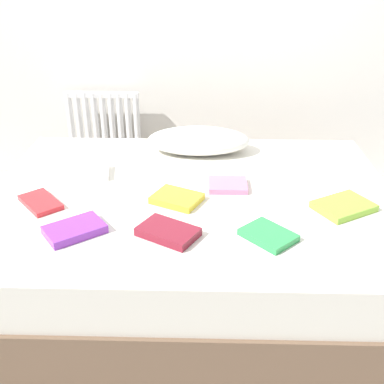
{
  "coord_description": "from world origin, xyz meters",
  "views": [
    {
      "loc": [
        0.06,
        -1.99,
        1.54
      ],
      "look_at": [
        0.0,
        0.05,
        0.48
      ],
      "focal_mm": 43.45,
      "sensor_mm": 36.0,
      "label": 1
    }
  ],
  "objects_px": {
    "textbook_pink": "(228,185)",
    "textbook_green": "(268,235)",
    "textbook_white": "(89,173)",
    "textbook_yellow": "(177,198)",
    "textbook_red": "(40,202)",
    "radiator": "(105,129)",
    "textbook_lime": "(344,206)",
    "bed": "(192,237)",
    "textbook_purple": "(75,229)",
    "pillow": "(198,141)",
    "textbook_maroon": "(168,232)"
  },
  "relations": [
    {
      "from": "textbook_pink",
      "to": "textbook_yellow",
      "type": "height_order",
      "value": "textbook_yellow"
    },
    {
      "from": "textbook_lime",
      "to": "pillow",
      "type": "bearing_deg",
      "value": 105.46
    },
    {
      "from": "textbook_purple",
      "to": "textbook_green",
      "type": "distance_m",
      "value": 0.8
    },
    {
      "from": "textbook_pink",
      "to": "textbook_green",
      "type": "height_order",
      "value": "same"
    },
    {
      "from": "textbook_maroon",
      "to": "textbook_pink",
      "type": "xyz_separation_m",
      "value": [
        0.26,
        0.44,
        -0.0
      ]
    },
    {
      "from": "textbook_pink",
      "to": "textbook_red",
      "type": "height_order",
      "value": "textbook_pink"
    },
    {
      "from": "textbook_white",
      "to": "textbook_purple",
      "type": "height_order",
      "value": "textbook_purple"
    },
    {
      "from": "bed",
      "to": "textbook_purple",
      "type": "xyz_separation_m",
      "value": [
        -0.48,
        -0.37,
        0.27
      ]
    },
    {
      "from": "textbook_purple",
      "to": "textbook_yellow",
      "type": "height_order",
      "value": "textbook_purple"
    },
    {
      "from": "bed",
      "to": "textbook_lime",
      "type": "height_order",
      "value": "textbook_lime"
    },
    {
      "from": "textbook_green",
      "to": "textbook_yellow",
      "type": "xyz_separation_m",
      "value": [
        -0.39,
        0.3,
        0.0
      ]
    },
    {
      "from": "radiator",
      "to": "textbook_maroon",
      "type": "height_order",
      "value": "radiator"
    },
    {
      "from": "radiator",
      "to": "textbook_pink",
      "type": "xyz_separation_m",
      "value": [
        0.85,
        -1.14,
        0.12
      ]
    },
    {
      "from": "textbook_pink",
      "to": "textbook_red",
      "type": "bearing_deg",
      "value": -167.14
    },
    {
      "from": "pillow",
      "to": "textbook_pink",
      "type": "height_order",
      "value": "pillow"
    },
    {
      "from": "pillow",
      "to": "textbook_maroon",
      "type": "xyz_separation_m",
      "value": [
        -0.11,
        -0.89,
        -0.06
      ]
    },
    {
      "from": "radiator",
      "to": "textbook_white",
      "type": "height_order",
      "value": "radiator"
    },
    {
      "from": "textbook_pink",
      "to": "textbook_green",
      "type": "relative_size",
      "value": 0.92
    },
    {
      "from": "textbook_pink",
      "to": "textbook_red",
      "type": "distance_m",
      "value": 0.89
    },
    {
      "from": "bed",
      "to": "textbook_red",
      "type": "xyz_separation_m",
      "value": [
        -0.7,
        -0.13,
        0.26
      ]
    },
    {
      "from": "textbook_purple",
      "to": "textbook_green",
      "type": "xyz_separation_m",
      "value": [
        0.8,
        -0.02,
        -0.0
      ]
    },
    {
      "from": "radiator",
      "to": "textbook_yellow",
      "type": "relative_size",
      "value": 2.54
    },
    {
      "from": "textbook_maroon",
      "to": "textbook_yellow",
      "type": "relative_size",
      "value": 1.11
    },
    {
      "from": "textbook_purple",
      "to": "textbook_green",
      "type": "height_order",
      "value": "textbook_purple"
    },
    {
      "from": "bed",
      "to": "textbook_maroon",
      "type": "bearing_deg",
      "value": -102.89
    },
    {
      "from": "textbook_maroon",
      "to": "textbook_yellow",
      "type": "height_order",
      "value": "textbook_maroon"
    },
    {
      "from": "textbook_yellow",
      "to": "bed",
      "type": "bearing_deg",
      "value": 77.92
    },
    {
      "from": "textbook_lime",
      "to": "textbook_green",
      "type": "distance_m",
      "value": 0.44
    },
    {
      "from": "radiator",
      "to": "textbook_green",
      "type": "height_order",
      "value": "radiator"
    },
    {
      "from": "textbook_pink",
      "to": "textbook_yellow",
      "type": "relative_size",
      "value": 0.88
    },
    {
      "from": "bed",
      "to": "textbook_green",
      "type": "relative_size",
      "value": 9.8
    },
    {
      "from": "radiator",
      "to": "pillow",
      "type": "height_order",
      "value": "radiator"
    },
    {
      "from": "textbook_maroon",
      "to": "textbook_pink",
      "type": "bearing_deg",
      "value": 89.43
    },
    {
      "from": "textbook_red",
      "to": "textbook_yellow",
      "type": "bearing_deg",
      "value": 53.3
    },
    {
      "from": "textbook_maroon",
      "to": "textbook_green",
      "type": "relative_size",
      "value": 1.16
    },
    {
      "from": "pillow",
      "to": "textbook_green",
      "type": "bearing_deg",
      "value": -71.66
    },
    {
      "from": "pillow",
      "to": "textbook_purple",
      "type": "distance_m",
      "value": 1.02
    },
    {
      "from": "textbook_green",
      "to": "radiator",
      "type": "bearing_deg",
      "value": 168.83
    },
    {
      "from": "bed",
      "to": "textbook_green",
      "type": "height_order",
      "value": "textbook_green"
    },
    {
      "from": "bed",
      "to": "textbook_purple",
      "type": "distance_m",
      "value": 0.66
    },
    {
      "from": "textbook_white",
      "to": "textbook_green",
      "type": "height_order",
      "value": "textbook_white"
    },
    {
      "from": "pillow",
      "to": "textbook_pink",
      "type": "bearing_deg",
      "value": -71.27
    },
    {
      "from": "radiator",
      "to": "textbook_maroon",
      "type": "distance_m",
      "value": 1.69
    },
    {
      "from": "textbook_lime",
      "to": "radiator",
      "type": "bearing_deg",
      "value": 105.35
    },
    {
      "from": "radiator",
      "to": "textbook_purple",
      "type": "relative_size",
      "value": 2.32
    },
    {
      "from": "textbook_maroon",
      "to": "textbook_lime",
      "type": "distance_m",
      "value": 0.82
    },
    {
      "from": "pillow",
      "to": "textbook_pink",
      "type": "relative_size",
      "value": 3.12
    },
    {
      "from": "textbook_red",
      "to": "textbook_white",
      "type": "bearing_deg",
      "value": 113.74
    },
    {
      "from": "textbook_red",
      "to": "textbook_pink",
      "type": "bearing_deg",
      "value": 61.7
    },
    {
      "from": "textbook_white",
      "to": "textbook_yellow",
      "type": "xyz_separation_m",
      "value": [
        0.48,
        -0.27,
        0.0
      ]
    }
  ]
}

